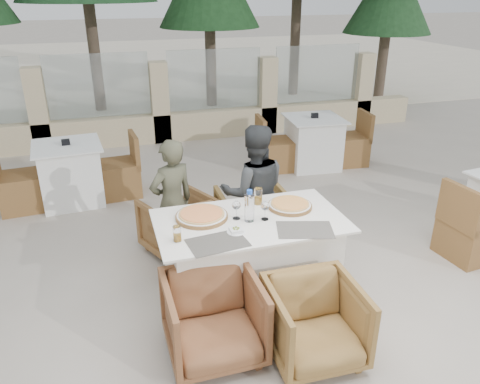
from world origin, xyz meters
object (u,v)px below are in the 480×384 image
object	(u,v)px
beer_glass_left	(177,234)
beer_glass_right	(258,196)
armchair_far_left	(179,225)
diner_left	(172,203)
water_bottle	(249,206)
pizza_left	(202,215)
olive_dish	(236,230)
dining_table	(250,259)
bg_table_b	(313,142)
wine_glass_near	(265,210)
armchair_far_right	(254,220)
wine_glass_centre	(236,209)
armchair_near_left	(214,319)
bg_table_a	(71,174)
armchair_near_right	(315,323)
pizza_right	(290,205)
diner_right	(254,193)

from	to	relation	value
beer_glass_left	beer_glass_right	distance (m)	0.93
armchair_far_left	diner_left	distance (m)	0.38
water_bottle	armchair_far_left	distance (m)	1.23
pizza_left	olive_dish	world-z (taller)	pizza_left
pizza_left	beer_glass_left	size ratio (longest dim) A/B	3.53
dining_table	bg_table_b	bearing A→B (deg)	56.02
pizza_left	wine_glass_near	distance (m)	0.54
dining_table	armchair_far_right	xyz separation A→B (m)	(0.30, 0.79, -0.06)
wine_glass_centre	wine_glass_near	xyz separation A→B (m)	(0.23, -0.08, 0.00)
beer_glass_left	armchair_near_left	xyz separation A→B (m)	(0.17, -0.44, -0.51)
pizza_left	wine_glass_centre	world-z (taller)	wine_glass_centre
wine_glass_near	armchair_near_left	bearing A→B (deg)	-135.62
dining_table	bg_table_b	size ratio (longest dim) A/B	0.98
beer_glass_right	armchair_far_left	world-z (taller)	beer_glass_right
pizza_left	bg_table_a	world-z (taller)	pizza_left
beer_glass_right	armchair_near_left	world-z (taller)	beer_glass_right
beer_glass_left	bg_table_b	world-z (taller)	beer_glass_left
bg_table_a	bg_table_b	xyz separation A→B (m)	(3.52, 0.30, 0.00)
armchair_far_right	bg_table_b	world-z (taller)	bg_table_b
wine_glass_near	olive_dish	size ratio (longest dim) A/B	1.67
diner_left	bg_table_a	size ratio (longest dim) A/B	0.78
armchair_near_left	armchair_near_right	size ratio (longest dim) A/B	1.05
beer_glass_left	armchair_far_right	bearing A→B (deg)	45.58
beer_glass_right	diner_left	size ratio (longest dim) A/B	0.12
armchair_near_right	bg_table_a	xyz separation A→B (m)	(-1.80, 3.45, 0.08)
bg_table_b	pizza_right	bearing A→B (deg)	-114.14
dining_table	pizza_right	world-z (taller)	pizza_right
armchair_near_left	olive_dish	bearing A→B (deg)	54.86
armchair_near_right	water_bottle	bearing A→B (deg)	107.26
water_bottle	bg_table_a	bearing A→B (deg)	120.85
dining_table	pizza_right	size ratio (longest dim) A/B	4.09
water_bottle	wine_glass_near	distance (m)	0.14
beer_glass_left	wine_glass_centre	bearing A→B (deg)	22.98
dining_table	pizza_left	distance (m)	0.59
pizza_right	diner_right	world-z (taller)	diner_right
beer_glass_right	diner_right	bearing A→B (deg)	76.81
dining_table	diner_right	size ratio (longest dim) A/B	1.15
pizza_left	armchair_near_left	world-z (taller)	pizza_left
armchair_near_left	diner_right	distance (m)	1.54
pizza_left	bg_table_a	size ratio (longest dim) A/B	0.27
olive_dish	bg_table_a	xyz separation A→B (m)	(-1.39, 2.77, -0.41)
armchair_far_right	wine_glass_near	bearing A→B (deg)	78.58
pizza_left	armchair_far_left	xyz separation A→B (m)	(-0.07, 0.80, -0.49)
beer_glass_left	bg_table_b	size ratio (longest dim) A/B	0.08
wine_glass_near	armchair_far_right	size ratio (longest dim) A/B	0.26
olive_dish	water_bottle	bearing A→B (deg)	44.71
wine_glass_near	bg_table_a	xyz separation A→B (m)	(-1.69, 2.62, -0.48)
wine_glass_near	armchair_near_right	xyz separation A→B (m)	(0.11, -0.83, -0.55)
wine_glass_centre	armchair_far_right	size ratio (longest dim) A/B	0.26
bg_table_a	dining_table	bearing A→B (deg)	-63.58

